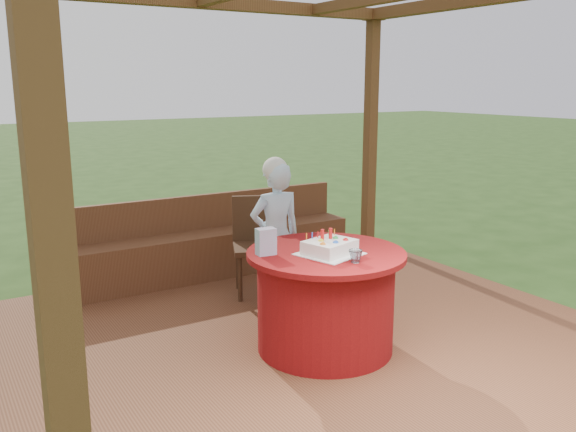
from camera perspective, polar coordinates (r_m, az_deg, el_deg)
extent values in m
plane|color=#254517|center=(4.92, 1.55, -12.00)|extent=(60.00, 60.00, 0.00)
cube|color=brown|center=(4.90, 1.56, -11.36)|extent=(4.50, 4.00, 0.12)
cube|color=brown|center=(2.00, -20.89, -6.23)|extent=(0.12, 0.12, 2.60)
cube|color=brown|center=(7.28, 7.71, 7.46)|extent=(0.12, 0.12, 2.60)
cube|color=brown|center=(6.19, -8.36, 19.21)|extent=(4.50, 0.14, 0.12)
cube|color=brown|center=(6.21, -7.00, -3.46)|extent=(3.00, 0.42, 0.45)
cube|color=brown|center=(6.28, -7.78, 0.45)|extent=(3.00, 0.06, 0.35)
cylinder|color=maroon|center=(4.46, 3.52, -8.14)|extent=(0.98, 0.98, 0.70)
cylinder|color=maroon|center=(4.34, 3.58, -3.58)|extent=(1.13, 1.13, 0.04)
cube|color=#3E2313|center=(5.55, -2.84, -3.02)|extent=(0.58, 0.58, 0.05)
cylinder|color=#3E2313|center=(5.44, -4.50, -5.79)|extent=(0.04, 0.04, 0.44)
cylinder|color=#3E2313|center=(5.47, -0.83, -5.65)|extent=(0.04, 0.04, 0.44)
cylinder|color=#3E2313|center=(5.77, -4.70, -4.71)|extent=(0.04, 0.04, 0.44)
cylinder|color=#3E2313|center=(5.80, -1.24, -4.59)|extent=(0.04, 0.04, 0.44)
cube|color=#3E2313|center=(5.69, -3.04, -0.31)|extent=(0.42, 0.21, 0.45)
imported|color=#A1CDEF|center=(5.17, -1.18, -1.92)|extent=(0.48, 0.33, 1.26)
sphere|color=white|center=(5.06, -1.21, 4.37)|extent=(0.21, 0.21, 0.21)
cube|color=white|center=(4.27, 3.90, -3.56)|extent=(0.47, 0.47, 0.01)
cube|color=white|center=(4.25, 3.91, -2.91)|extent=(0.39, 0.34, 0.09)
cylinder|color=red|center=(4.24, 3.23, -1.76)|extent=(0.03, 0.03, 0.07)
cylinder|color=red|center=(4.28, 4.00, -1.64)|extent=(0.03, 0.03, 0.07)
sphere|color=orange|center=(4.13, 3.27, -2.50)|extent=(0.04, 0.04, 0.04)
sphere|color=blue|center=(4.18, 4.48, -2.35)|extent=(0.04, 0.04, 0.04)
sphere|color=red|center=(4.26, 5.41, -2.11)|extent=(0.04, 0.04, 0.04)
sphere|color=yellow|center=(4.22, 3.10, -2.19)|extent=(0.04, 0.04, 0.04)
sphere|color=green|center=(4.30, 4.46, -1.93)|extent=(0.04, 0.04, 0.04)
cube|color=#C27EAC|center=(4.23, -2.09, -2.40)|extent=(0.14, 0.10, 0.19)
imported|color=white|center=(4.08, 6.33, -3.76)|extent=(0.11, 0.11, 0.09)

